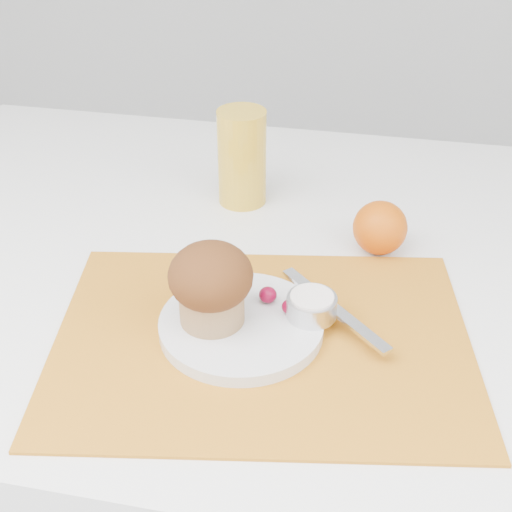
% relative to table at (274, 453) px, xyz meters
% --- Properties ---
extents(table, '(1.20, 0.80, 0.75)m').
position_rel_table_xyz_m(table, '(0.00, 0.00, 0.00)').
color(table, white).
rests_on(table, ground).
extents(placemat, '(0.50, 0.40, 0.00)m').
position_rel_table_xyz_m(placemat, '(0.01, -0.17, 0.38)').
color(placemat, orange).
rests_on(placemat, table).
extents(plate, '(0.19, 0.19, 0.01)m').
position_rel_table_xyz_m(plate, '(-0.01, -0.16, 0.39)').
color(plate, silver).
rests_on(plate, placemat).
extents(ramekin, '(0.06, 0.06, 0.02)m').
position_rel_table_xyz_m(ramekin, '(0.06, -0.14, 0.41)').
color(ramekin, silver).
rests_on(ramekin, plate).
extents(cream, '(0.06, 0.06, 0.01)m').
position_rel_table_xyz_m(cream, '(0.06, -0.14, 0.42)').
color(cream, white).
rests_on(cream, ramekin).
extents(raspberry_near, '(0.02, 0.02, 0.02)m').
position_rel_table_xyz_m(raspberry_near, '(0.01, -0.12, 0.40)').
color(raspberry_near, '#520217').
rests_on(raspberry_near, plate).
extents(raspberry_far, '(0.02, 0.02, 0.02)m').
position_rel_table_xyz_m(raspberry_far, '(0.04, -0.14, 0.40)').
color(raspberry_far, '#530216').
rests_on(raspberry_far, plate).
extents(butter_knife, '(0.14, 0.13, 0.00)m').
position_rel_table_xyz_m(butter_knife, '(0.08, -0.12, 0.40)').
color(butter_knife, silver).
rests_on(butter_knife, plate).
extents(orange, '(0.07, 0.07, 0.07)m').
position_rel_table_xyz_m(orange, '(0.12, 0.04, 0.41)').
color(orange, '#D65807').
rests_on(orange, table).
extents(juice_glass, '(0.07, 0.07, 0.14)m').
position_rel_table_xyz_m(juice_glass, '(-0.08, 0.13, 0.44)').
color(juice_glass, gold).
rests_on(juice_glass, table).
extents(muffin, '(0.09, 0.09, 0.09)m').
position_rel_table_xyz_m(muffin, '(-0.04, -0.17, 0.44)').
color(muffin, '#AA8052').
rests_on(muffin, plate).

